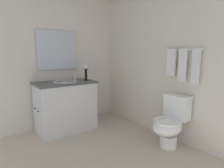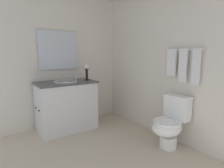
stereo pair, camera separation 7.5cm
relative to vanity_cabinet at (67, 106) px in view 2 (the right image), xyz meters
The scene contains 12 objects.
floor 1.16m from the vanity_cabinet, ahead, with size 2.80×2.42×0.02m, color beige.
wall_back 1.81m from the vanity_cabinet, 48.88° to the left, with size 2.80×0.04×2.45m, color silver.
wall_left 0.86m from the vanity_cabinet, behind, with size 0.04×2.42×2.45m, color silver.
vanity_cabinet is the anchor object (origin of this frame).
sink_basin 0.39m from the vanity_cabinet, 90.00° to the left, with size 0.40×0.40×0.24m.
mirror 1.01m from the vanity_cabinet, behind, with size 0.02×0.73×0.69m, color silver.
candle_holder_tall 0.70m from the vanity_cabinet, 82.01° to the left, with size 0.09×0.09×0.29m.
toilet 1.76m from the vanity_cabinet, 32.64° to the left, with size 0.39×0.54×0.75m.
towel_bar 2.13m from the vanity_cabinet, 38.02° to the left, with size 0.02×0.02×0.58m, color silver.
towel_near_vanity 1.90m from the vanity_cabinet, 41.47° to the left, with size 0.15×0.03×0.40m, color white.
towel_center 2.03m from the vanity_cabinet, 37.59° to the left, with size 0.12×0.03×0.47m, color white.
towel_near_corner 2.17m from the vanity_cabinet, 34.29° to the left, with size 0.11×0.03×0.48m, color white.
Camera 2 is at (1.92, -1.16, 1.33)m, focal length 29.01 mm.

